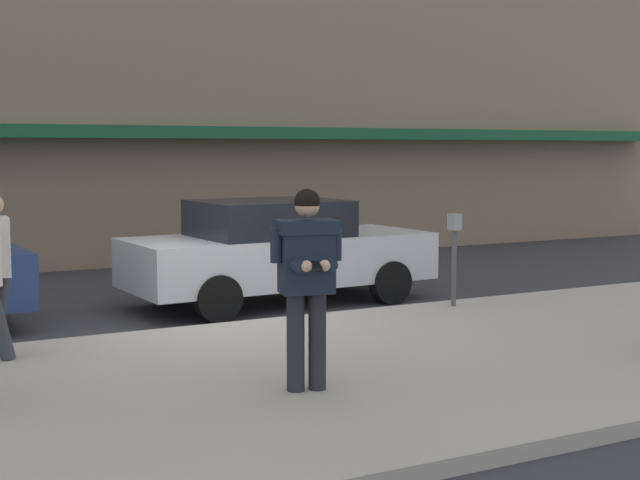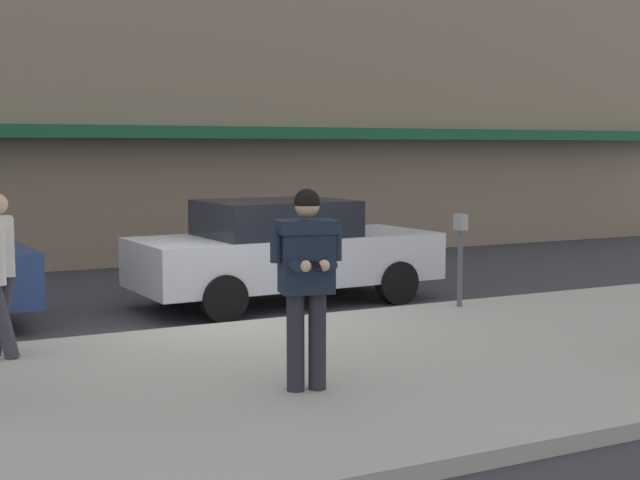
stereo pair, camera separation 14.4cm
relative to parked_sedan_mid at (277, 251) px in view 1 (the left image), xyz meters
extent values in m
plane|color=#333338|center=(-1.50, -1.41, -0.79)|extent=(80.00, 80.00, 0.00)
cube|color=#A8A399|center=(-0.50, -4.26, -0.72)|extent=(32.00, 5.30, 0.14)
cube|color=silver|center=(-0.50, -1.36, -0.79)|extent=(28.00, 0.12, 0.01)
cube|color=#195133|center=(-0.50, 4.74, 1.81)|extent=(26.60, 0.70, 0.24)
cube|color=silver|center=(0.04, 0.00, -0.12)|extent=(4.59, 2.06, 0.70)
cube|color=black|center=(-0.14, -0.01, 0.49)|extent=(2.16, 1.75, 0.52)
cylinder|color=black|center=(1.39, 0.93, -0.47)|extent=(0.65, 0.25, 0.64)
cylinder|color=black|center=(1.48, -0.78, -0.47)|extent=(0.65, 0.25, 0.64)
cylinder|color=black|center=(-1.40, 0.78, -0.47)|extent=(0.65, 0.25, 0.64)
cylinder|color=black|center=(-1.31, -0.93, -0.47)|extent=(0.65, 0.25, 0.64)
cylinder|color=#23232B|center=(-1.91, -4.89, -0.21)|extent=(0.16, 0.16, 0.88)
cylinder|color=#23232B|center=(-2.10, -4.85, -0.21)|extent=(0.16, 0.16, 0.88)
cube|color=#192333|center=(-2.00, -4.87, 0.55)|extent=(0.51, 0.39, 0.64)
cube|color=#192333|center=(-2.00, -4.87, 0.82)|extent=(0.58, 0.44, 0.12)
cylinder|color=#192333|center=(-1.74, -4.92, 0.66)|extent=(0.11, 0.11, 0.30)
cylinder|color=#192333|center=(-1.89, -5.05, 0.51)|extent=(0.16, 0.31, 0.10)
sphere|color=tan|center=(-1.99, -5.18, 0.51)|extent=(0.10, 0.10, 0.10)
cylinder|color=#192333|center=(-2.27, -4.81, 0.66)|extent=(0.11, 0.11, 0.30)
cylinder|color=#192333|center=(-2.18, -4.99, 0.51)|extent=(0.16, 0.31, 0.10)
sphere|color=tan|center=(-2.15, -5.14, 0.51)|extent=(0.10, 0.10, 0.10)
cube|color=black|center=(-2.07, -5.20, 0.51)|extent=(0.10, 0.15, 0.07)
sphere|color=tan|center=(-2.01, -4.90, 1.01)|extent=(0.22, 0.22, 0.22)
sphere|color=black|center=(-2.01, -4.90, 1.04)|extent=(0.23, 0.23, 0.23)
cylinder|color=#4C4C51|center=(1.72, -2.01, -0.13)|extent=(0.07, 0.07, 1.05)
cube|color=gray|center=(1.72, -2.01, 0.51)|extent=(0.12, 0.18, 0.22)
camera|label=1|loc=(-5.55, -11.81, 1.51)|focal=50.00mm
camera|label=2|loc=(-5.42, -11.88, 1.51)|focal=50.00mm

